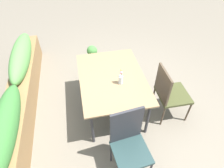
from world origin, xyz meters
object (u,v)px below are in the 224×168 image
chair_near_left (169,92)px  chair_end_left (129,142)px  planter_box (19,94)px  potted_plant (92,54)px  flower_vase (121,78)px  dining_table (112,79)px

chair_near_left → chair_end_left: bearing=-48.5°
planter_box → potted_plant: 1.81m
chair_end_left → planter_box: chair_end_left is taller
chair_end_left → chair_near_left: bearing=-145.9°
flower_vase → planter_box: size_ratio=0.08×
dining_table → chair_near_left: (-0.31, -0.85, -0.14)m
chair_near_left → planter_box: size_ratio=0.27×
chair_end_left → planter_box: size_ratio=0.29×
chair_near_left → chair_end_left: size_ratio=0.92×
flower_vase → potted_plant: flower_vase is taller
dining_table → planter_box: 1.56m
chair_end_left → flower_vase: (0.89, -0.11, 0.23)m
dining_table → chair_end_left: chair_end_left is taller
chair_end_left → potted_plant: chair_end_left is taller
dining_table → potted_plant: bearing=6.2°
chair_end_left → flower_vase: bearing=-103.3°
chair_near_left → flower_vase: (0.15, 0.75, 0.28)m
dining_table → flower_vase: (-0.16, -0.10, 0.15)m
dining_table → chair_end_left: (-1.05, 0.01, -0.09)m
planter_box → potted_plant: planter_box is taller
dining_table → chair_near_left: 0.91m
dining_table → flower_vase: 0.24m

